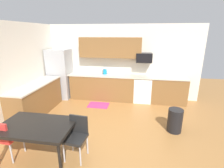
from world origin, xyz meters
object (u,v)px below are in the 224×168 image
Objects in this scene: chair_near_table at (77,134)px; kettle at (105,72)px; refrigerator at (60,74)px; chair_far_side at (5,136)px; trash_bin at (175,120)px; oven_range at (142,89)px; microwave at (144,58)px; dining_table at (36,127)px.

kettle is (-0.08, 3.15, 0.52)m from chair_near_table.
refrigerator is 3.38m from chair_far_side.
refrigerator is 4.31m from trash_bin.
kettle is (-1.39, 0.05, 0.56)m from oven_range.
kettle is (1.69, 0.13, 0.11)m from refrigerator.
microwave is 0.39× the size of dining_table.
dining_table is at bearing -121.56° from microwave.
microwave reaches higher than kettle.
refrigerator is at bearing -175.61° from kettle.
chair_far_side is 3.77m from trash_bin.
chair_near_table is 1.36m from chair_far_side.
oven_range is (3.08, 0.08, -0.46)m from refrigerator.
oven_range reaches higher than trash_bin.
dining_table is 7.00× the size of kettle.
kettle is (-2.18, 1.91, 0.72)m from trash_bin.
kettle is at bearing 4.39° from refrigerator.
trash_bin is 2.99m from kettle.
kettle is at bearing 138.77° from trash_bin.
oven_range is 4.31m from chair_far_side.
chair_far_side is 3.71m from kettle.
microwave is 0.90× the size of trash_bin.
kettle is (1.25, 3.45, 0.52)m from chair_far_side.
microwave is at bearing 3.34° from refrigerator.
kettle is (0.67, 3.30, 0.36)m from dining_table.
refrigerator reaches higher than chair_near_table.
refrigerator is 3.38× the size of microwave.
chair_far_side is at bearing -109.88° from kettle.
microwave is 2.47m from trash_bin.
refrigerator is at bearing 120.42° from chair_near_table.
chair_far_side is (-0.58, -0.16, -0.16)m from dining_table.
oven_range reaches higher than chair_near_table.
oven_range reaches higher than dining_table.
chair_far_side is at bearing -164.91° from dining_table.
kettle reaches higher than chair_far_side.
chair_far_side is (-2.64, -3.40, 0.05)m from oven_range.
dining_table is 1.65× the size of chair_far_side.
chair_near_table is at bearing -88.50° from kettle.
trash_bin is at bearing -41.23° from kettle.
refrigerator is at bearing 155.31° from trash_bin.
oven_range is at bearing 67.21° from chair_near_table.
oven_range is at bearing 57.65° from dining_table.
microwave is at bearing 53.05° from chair_far_side.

